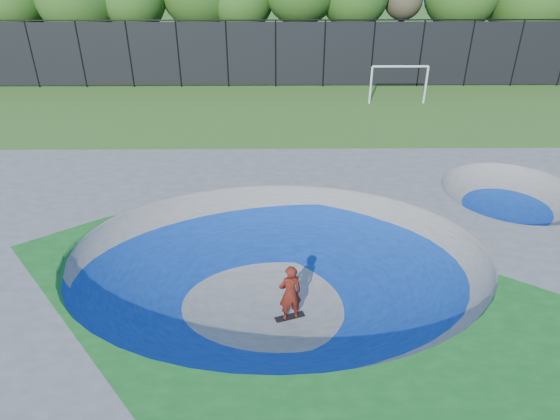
{
  "coord_description": "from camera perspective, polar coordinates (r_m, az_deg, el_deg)",
  "views": [
    {
      "loc": [
        -0.04,
        -10.55,
        8.75
      ],
      "look_at": [
        0.09,
        3.0,
        1.1
      ],
      "focal_mm": 32.0,
      "sensor_mm": 36.0,
      "label": 1
    }
  ],
  "objects": [
    {
      "name": "soccer_goal",
      "position": [
        29.75,
        13.47,
        14.55
      ],
      "size": [
        3.25,
        0.12,
        2.14
      ],
      "color": "silver",
      "rests_on": "ground"
    },
    {
      "name": "skate_deck",
      "position": [
        13.24,
        -0.28,
        -7.73
      ],
      "size": [
        22.0,
        14.0,
        1.5
      ],
      "primitive_type": "cube",
      "color": "gray",
      "rests_on": "ground"
    },
    {
      "name": "skateboard",
      "position": [
        13.14,
        1.13,
        -12.18
      ],
      "size": [
        0.81,
        0.46,
        0.05
      ],
      "primitive_type": "cube",
      "rotation": [
        0.0,
        0.0,
        0.34
      ],
      "color": "black",
      "rests_on": "ground"
    },
    {
      "name": "fence",
      "position": [
        32.24,
        -0.5,
        17.54
      ],
      "size": [
        48.09,
        0.09,
        4.04
      ],
      "color": "black",
      "rests_on": "ground"
    },
    {
      "name": "ground",
      "position": [
        13.71,
        -0.27,
        -10.22
      ],
      "size": [
        120.0,
        120.0,
        0.0
      ],
      "primitive_type": "plane",
      "color": "#37641B",
      "rests_on": "ground"
    },
    {
      "name": "skater",
      "position": [
        12.63,
        1.16,
        -9.49
      ],
      "size": [
        0.69,
        0.55,
        1.63
      ],
      "primitive_type": "imported",
      "rotation": [
        0.0,
        0.0,
        3.44
      ],
      "color": "#B8280E",
      "rests_on": "ground"
    }
  ]
}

